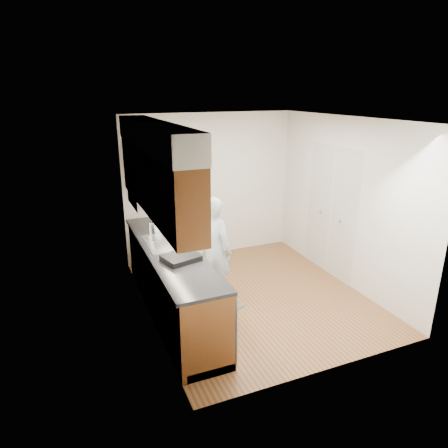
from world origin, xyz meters
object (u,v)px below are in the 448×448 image
(person, at_px, (214,244))
(dish_rack, at_px, (181,258))
(soap_bottle_c, at_px, (162,218))
(soap_bottle_b, at_px, (157,225))
(soap_bottle_a, at_px, (156,219))

(person, height_order, dish_rack, person)
(person, height_order, soap_bottle_c, person)
(soap_bottle_b, xyz_separation_m, dish_rack, (0.02, -1.08, -0.07))
(soap_bottle_a, relative_size, dish_rack, 0.70)
(person, relative_size, soap_bottle_b, 8.32)
(soap_bottle_c, height_order, dish_rack, soap_bottle_c)
(dish_rack, bearing_deg, person, 24.66)
(person, xyz_separation_m, soap_bottle_b, (-0.63, 0.57, 0.17))
(soap_bottle_b, xyz_separation_m, soap_bottle_c, (0.15, 0.35, -0.02))
(soap_bottle_c, relative_size, dish_rack, 0.43)
(person, bearing_deg, soap_bottle_c, -7.20)
(soap_bottle_b, bearing_deg, soap_bottle_c, 66.46)
(person, bearing_deg, dish_rack, 94.85)
(soap_bottle_a, distance_m, dish_rack, 1.24)
(dish_rack, bearing_deg, soap_bottle_c, 69.55)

